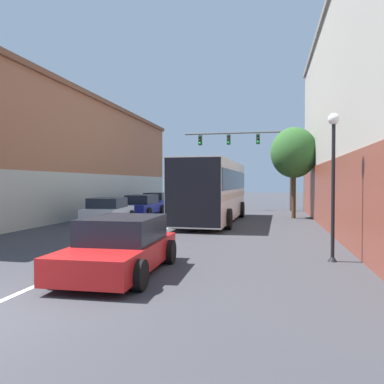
{
  "coord_description": "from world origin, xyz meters",
  "views": [
    {
      "loc": [
        4.95,
        -4.94,
        2.22
      ],
      "look_at": [
        0.89,
        14.12,
        1.73
      ],
      "focal_mm": 35.0,
      "sensor_mm": 36.0,
      "label": 1
    }
  ],
  "objects_px": {
    "parked_car_left_mid": "(143,205)",
    "street_lamp": "(333,174)",
    "hatchback_foreground": "(121,246)",
    "parked_car_left_far": "(156,201)",
    "street_tree_near": "(294,153)",
    "bus": "(213,188)",
    "traffic_signal_gantry": "(254,149)",
    "parked_car_left_near": "(108,211)"
  },
  "relations": [
    {
      "from": "parked_car_left_mid",
      "to": "bus",
      "type": "bearing_deg",
      "value": -123.1
    },
    {
      "from": "parked_car_left_mid",
      "to": "traffic_signal_gantry",
      "type": "relative_size",
      "value": 0.52
    },
    {
      "from": "parked_car_left_far",
      "to": "street_tree_near",
      "type": "height_order",
      "value": "street_tree_near"
    },
    {
      "from": "bus",
      "to": "hatchback_foreground",
      "type": "relative_size",
      "value": 2.41
    },
    {
      "from": "hatchback_foreground",
      "to": "traffic_signal_gantry",
      "type": "bearing_deg",
      "value": -7.54
    },
    {
      "from": "traffic_signal_gantry",
      "to": "street_lamp",
      "type": "distance_m",
      "value": 19.57
    },
    {
      "from": "parked_car_left_near",
      "to": "street_lamp",
      "type": "distance_m",
      "value": 13.4
    },
    {
      "from": "street_tree_near",
      "to": "street_lamp",
      "type": "bearing_deg",
      "value": -88.54
    },
    {
      "from": "bus",
      "to": "parked_car_left_near",
      "type": "height_order",
      "value": "bus"
    },
    {
      "from": "hatchback_foreground",
      "to": "street_tree_near",
      "type": "bearing_deg",
      "value": -19.45
    },
    {
      "from": "parked_car_left_far",
      "to": "street_tree_near",
      "type": "relative_size",
      "value": 0.71
    },
    {
      "from": "parked_car_left_far",
      "to": "traffic_signal_gantry",
      "type": "height_order",
      "value": "traffic_signal_gantry"
    },
    {
      "from": "traffic_signal_gantry",
      "to": "hatchback_foreground",
      "type": "bearing_deg",
      "value": -95.92
    },
    {
      "from": "parked_car_left_mid",
      "to": "street_lamp",
      "type": "relative_size",
      "value": 1.08
    },
    {
      "from": "bus",
      "to": "hatchback_foreground",
      "type": "distance_m",
      "value": 12.28
    },
    {
      "from": "street_lamp",
      "to": "parked_car_left_far",
      "type": "bearing_deg",
      "value": 120.68
    },
    {
      "from": "parked_car_left_mid",
      "to": "street_lamp",
      "type": "bearing_deg",
      "value": -141.11
    },
    {
      "from": "parked_car_left_far",
      "to": "traffic_signal_gantry",
      "type": "distance_m",
      "value": 9.07
    },
    {
      "from": "hatchback_foreground",
      "to": "traffic_signal_gantry",
      "type": "xyz_separation_m",
      "value": [
        2.25,
        21.64,
        4.22
      ]
    },
    {
      "from": "hatchback_foreground",
      "to": "parked_car_left_far",
      "type": "relative_size",
      "value": 1.07
    },
    {
      "from": "bus",
      "to": "parked_car_left_far",
      "type": "bearing_deg",
      "value": 35.83
    },
    {
      "from": "parked_car_left_mid",
      "to": "hatchback_foreground",
      "type": "bearing_deg",
      "value": -161.05
    },
    {
      "from": "street_tree_near",
      "to": "bus",
      "type": "bearing_deg",
      "value": -144.45
    },
    {
      "from": "bus",
      "to": "street_tree_near",
      "type": "xyz_separation_m",
      "value": [
        4.58,
        3.27,
        2.17
      ]
    },
    {
      "from": "parked_car_left_far",
      "to": "traffic_signal_gantry",
      "type": "relative_size",
      "value": 0.47
    },
    {
      "from": "traffic_signal_gantry",
      "to": "street_tree_near",
      "type": "distance_m",
      "value": 6.79
    },
    {
      "from": "parked_car_left_near",
      "to": "parked_car_left_far",
      "type": "xyz_separation_m",
      "value": [
        -0.6,
        10.56,
        0.0
      ]
    },
    {
      "from": "bus",
      "to": "parked_car_left_near",
      "type": "distance_m",
      "value": 5.94
    },
    {
      "from": "parked_car_left_mid",
      "to": "street_tree_near",
      "type": "distance_m",
      "value": 10.65
    },
    {
      "from": "parked_car_left_far",
      "to": "bus",
      "type": "bearing_deg",
      "value": -148.45
    },
    {
      "from": "street_lamp",
      "to": "street_tree_near",
      "type": "xyz_separation_m",
      "value": [
        -0.33,
        13.02,
        1.62
      ]
    },
    {
      "from": "hatchback_foreground",
      "to": "parked_car_left_mid",
      "type": "xyz_separation_m",
      "value": [
        -5.09,
        15.97,
        0.0
      ]
    },
    {
      "from": "parked_car_left_near",
      "to": "bus",
      "type": "bearing_deg",
      "value": -79.84
    },
    {
      "from": "bus",
      "to": "street_tree_near",
      "type": "relative_size",
      "value": 1.82
    },
    {
      "from": "hatchback_foreground",
      "to": "street_lamp",
      "type": "relative_size",
      "value": 1.03
    },
    {
      "from": "street_lamp",
      "to": "street_tree_near",
      "type": "relative_size",
      "value": 0.73
    },
    {
      "from": "hatchback_foreground",
      "to": "traffic_signal_gantry",
      "type": "relative_size",
      "value": 0.5
    },
    {
      "from": "traffic_signal_gantry",
      "to": "street_tree_near",
      "type": "height_order",
      "value": "traffic_signal_gantry"
    },
    {
      "from": "parked_car_left_near",
      "to": "street_tree_near",
      "type": "height_order",
      "value": "street_tree_near"
    },
    {
      "from": "bus",
      "to": "traffic_signal_gantry",
      "type": "bearing_deg",
      "value": -9.87
    },
    {
      "from": "hatchback_foreground",
      "to": "parked_car_left_near",
      "type": "relative_size",
      "value": 1.0
    },
    {
      "from": "hatchback_foreground",
      "to": "parked_car_left_near",
      "type": "height_order",
      "value": "parked_car_left_near"
    }
  ]
}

